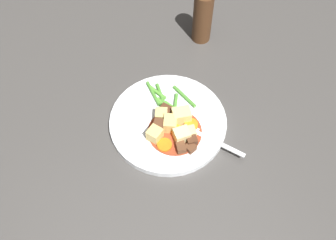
{
  "coord_description": "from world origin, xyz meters",
  "views": [
    {
      "loc": [
        0.45,
        -0.11,
        0.72
      ],
      "look_at": [
        0.0,
        0.0,
        0.02
      ],
      "focal_mm": 39.05,
      "sensor_mm": 36.0,
      "label": 1
    }
  ],
  "objects_px": {
    "potato_chunk_0": "(155,134)",
    "meat_chunk_3": "(181,147)",
    "carrot_slice_0": "(191,125)",
    "meat_chunk_0": "(190,148)",
    "meat_chunk_4": "(159,127)",
    "pepper_mill": "(203,17)",
    "carrot_slice_2": "(177,131)",
    "fork": "(206,137)",
    "dinner_plate": "(168,122)",
    "potato_chunk_3": "(182,116)",
    "carrot_slice_3": "(165,145)",
    "potato_chunk_5": "(161,115)",
    "meat_chunk_2": "(191,140)",
    "meat_chunk_1": "(166,110)",
    "potato_chunk_1": "(182,135)",
    "potato_chunk_2": "(169,124)",
    "potato_chunk_4": "(189,132)",
    "carrot_slice_1": "(168,118)"
  },
  "relations": [
    {
      "from": "carrot_slice_0",
      "to": "pepper_mill",
      "type": "relative_size",
      "value": 0.22
    },
    {
      "from": "carrot_slice_2",
      "to": "meat_chunk_4",
      "type": "distance_m",
      "value": 0.04
    },
    {
      "from": "carrot_slice_0",
      "to": "meat_chunk_0",
      "type": "relative_size",
      "value": 1.52
    },
    {
      "from": "carrot_slice_0",
      "to": "meat_chunk_1",
      "type": "height_order",
      "value": "meat_chunk_1"
    },
    {
      "from": "carrot_slice_2",
      "to": "potato_chunk_1",
      "type": "distance_m",
      "value": 0.02
    },
    {
      "from": "fork",
      "to": "carrot_slice_3",
      "type": "bearing_deg",
      "value": -90.22
    },
    {
      "from": "carrot_slice_1",
      "to": "potato_chunk_4",
      "type": "bearing_deg",
      "value": 34.72
    },
    {
      "from": "meat_chunk_0",
      "to": "carrot_slice_0",
      "type": "bearing_deg",
      "value": 163.13
    },
    {
      "from": "potato_chunk_1",
      "to": "potato_chunk_2",
      "type": "xyz_separation_m",
      "value": [
        -0.03,
        -0.02,
        0.0
      ]
    },
    {
      "from": "dinner_plate",
      "to": "meat_chunk_3",
      "type": "height_order",
      "value": "meat_chunk_3"
    },
    {
      "from": "carrot_slice_0",
      "to": "carrot_slice_1",
      "type": "relative_size",
      "value": 1.09
    },
    {
      "from": "meat_chunk_4",
      "to": "pepper_mill",
      "type": "relative_size",
      "value": 0.2
    },
    {
      "from": "potato_chunk_0",
      "to": "meat_chunk_3",
      "type": "relative_size",
      "value": 1.24
    },
    {
      "from": "potato_chunk_5",
      "to": "meat_chunk_2",
      "type": "bearing_deg",
      "value": 33.51
    },
    {
      "from": "carrot_slice_2",
      "to": "meat_chunk_0",
      "type": "relative_size",
      "value": 1.38
    },
    {
      "from": "potato_chunk_5",
      "to": "meat_chunk_4",
      "type": "relative_size",
      "value": 0.95
    },
    {
      "from": "carrot_slice_2",
      "to": "meat_chunk_1",
      "type": "distance_m",
      "value": 0.06
    },
    {
      "from": "meat_chunk_0",
      "to": "meat_chunk_3",
      "type": "relative_size",
      "value": 0.82
    },
    {
      "from": "dinner_plate",
      "to": "potato_chunk_5",
      "type": "xyz_separation_m",
      "value": [
        -0.01,
        -0.01,
        0.02
      ]
    },
    {
      "from": "carrot_slice_2",
      "to": "carrot_slice_3",
      "type": "relative_size",
      "value": 0.87
    },
    {
      "from": "potato_chunk_1",
      "to": "carrot_slice_0",
      "type": "bearing_deg",
      "value": 132.3
    },
    {
      "from": "carrot_slice_3",
      "to": "potato_chunk_3",
      "type": "height_order",
      "value": "potato_chunk_3"
    },
    {
      "from": "potato_chunk_2",
      "to": "fork",
      "type": "bearing_deg",
      "value": 59.32
    },
    {
      "from": "potato_chunk_5",
      "to": "meat_chunk_1",
      "type": "bearing_deg",
      "value": 132.76
    },
    {
      "from": "carrot_slice_1",
      "to": "potato_chunk_4",
      "type": "xyz_separation_m",
      "value": [
        0.05,
        0.04,
        0.01
      ]
    },
    {
      "from": "carrot_slice_0",
      "to": "potato_chunk_3",
      "type": "height_order",
      "value": "potato_chunk_3"
    },
    {
      "from": "meat_chunk_4",
      "to": "pepper_mill",
      "type": "bearing_deg",
      "value": 146.98
    },
    {
      "from": "carrot_slice_3",
      "to": "meat_chunk_1",
      "type": "xyz_separation_m",
      "value": [
        -0.09,
        0.02,
        0.01
      ]
    },
    {
      "from": "potato_chunk_4",
      "to": "meat_chunk_0",
      "type": "bearing_deg",
      "value": -11.17
    },
    {
      "from": "meat_chunk_0",
      "to": "fork",
      "type": "distance_m",
      "value": 0.05
    },
    {
      "from": "potato_chunk_2",
      "to": "meat_chunk_3",
      "type": "height_order",
      "value": "potato_chunk_2"
    },
    {
      "from": "potato_chunk_1",
      "to": "pepper_mill",
      "type": "bearing_deg",
      "value": 156.29
    },
    {
      "from": "carrot_slice_2",
      "to": "meat_chunk_1",
      "type": "bearing_deg",
      "value": -168.71
    },
    {
      "from": "dinner_plate",
      "to": "fork",
      "type": "relative_size",
      "value": 1.97
    },
    {
      "from": "meat_chunk_1",
      "to": "meat_chunk_4",
      "type": "distance_m",
      "value": 0.05
    },
    {
      "from": "dinner_plate",
      "to": "meat_chunk_2",
      "type": "xyz_separation_m",
      "value": [
        0.07,
        0.04,
        0.02
      ]
    },
    {
      "from": "dinner_plate",
      "to": "carrot_slice_2",
      "type": "xyz_separation_m",
      "value": [
        0.04,
        0.01,
        0.02
      ]
    },
    {
      "from": "carrot_slice_2",
      "to": "potato_chunk_0",
      "type": "xyz_separation_m",
      "value": [
        0.0,
        -0.05,
        0.01
      ]
    },
    {
      "from": "meat_chunk_0",
      "to": "meat_chunk_4",
      "type": "bearing_deg",
      "value": -138.89
    },
    {
      "from": "potato_chunk_5",
      "to": "fork",
      "type": "distance_m",
      "value": 0.11
    },
    {
      "from": "carrot_slice_0",
      "to": "potato_chunk_0",
      "type": "relative_size",
      "value": 1.01
    },
    {
      "from": "potato_chunk_2",
      "to": "potato_chunk_5",
      "type": "bearing_deg",
      "value": -158.79
    },
    {
      "from": "carrot_slice_2",
      "to": "meat_chunk_4",
      "type": "xyz_separation_m",
      "value": [
        -0.02,
        -0.04,
        0.01
      ]
    },
    {
      "from": "carrot_slice_3",
      "to": "potato_chunk_1",
      "type": "height_order",
      "value": "potato_chunk_1"
    },
    {
      "from": "carrot_slice_0",
      "to": "meat_chunk_3",
      "type": "distance_m",
      "value": 0.06
    },
    {
      "from": "potato_chunk_4",
      "to": "meat_chunk_1",
      "type": "xyz_separation_m",
      "value": [
        -0.07,
        -0.04,
        -0.0
      ]
    },
    {
      "from": "meat_chunk_4",
      "to": "pepper_mill",
      "type": "xyz_separation_m",
      "value": [
        -0.28,
        0.18,
        0.04
      ]
    },
    {
      "from": "carrot_slice_2",
      "to": "fork",
      "type": "bearing_deg",
      "value": 66.09
    },
    {
      "from": "fork",
      "to": "carrot_slice_2",
      "type": "bearing_deg",
      "value": -113.91
    },
    {
      "from": "meat_chunk_1",
      "to": "meat_chunk_2",
      "type": "bearing_deg",
      "value": 22.01
    }
  ]
}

